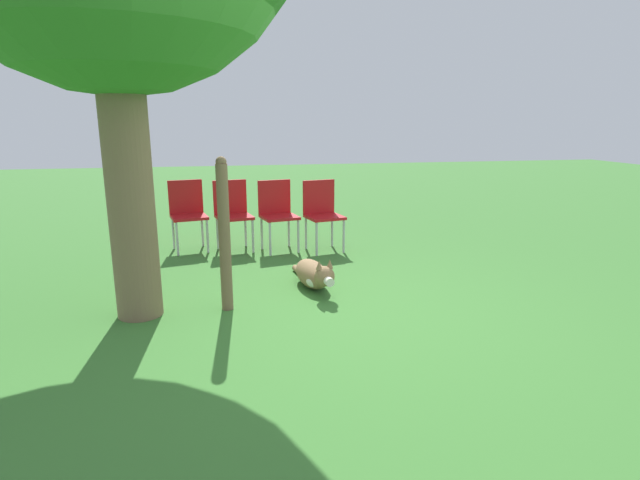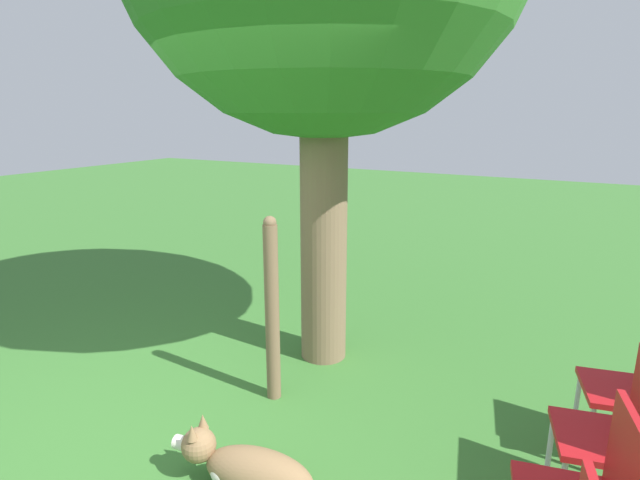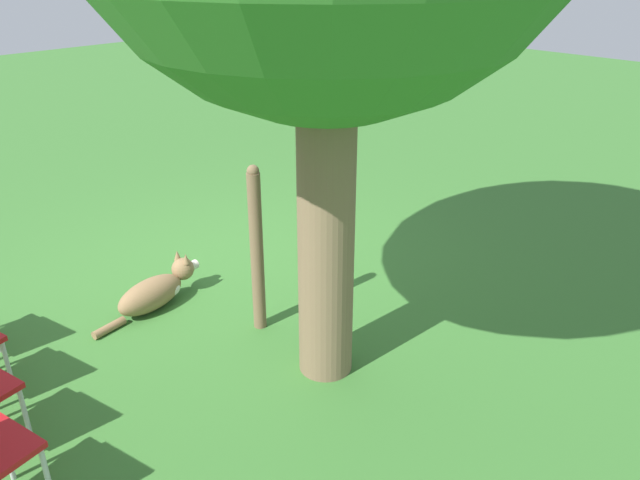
{
  "view_description": "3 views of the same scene",
  "coord_description": "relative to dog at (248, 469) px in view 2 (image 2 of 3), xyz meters",
  "views": [
    {
      "loc": [
        -4.02,
        0.73,
        1.68
      ],
      "look_at": [
        0.91,
        -0.25,
        0.46
      ],
      "focal_mm": 28.0,
      "sensor_mm": 36.0,
      "label": 1
    },
    {
      "loc": [
        2.22,
        -2.02,
        2.06
      ],
      "look_at": [
        0.33,
        1.44,
        1.05
      ],
      "focal_mm": 28.0,
      "sensor_mm": 36.0,
      "label": 2
    },
    {
      "loc": [
        3.04,
        4.1,
        2.82
      ],
      "look_at": [
        0.28,
        1.36,
        0.97
      ],
      "focal_mm": 35.0,
      "sensor_mm": 36.0,
      "label": 3
    }
  ],
  "objects": [
    {
      "name": "ground_plane",
      "position": [
        -0.74,
        0.15,
        -0.14
      ],
      "size": [
        30.0,
        30.0,
        0.0
      ],
      "primitive_type": "plane",
      "color": "#38702D"
    },
    {
      "name": "dog",
      "position": [
        0.0,
        0.0,
        0.0
      ],
      "size": [
        1.12,
        0.37,
        0.38
      ],
      "rotation": [
        0.0,
        0.0,
        3.29
      ],
      "color": "olive",
      "rests_on": "ground_plane"
    },
    {
      "name": "fence_post",
      "position": [
        -0.41,
        0.87,
        0.55
      ],
      "size": [
        0.1,
        0.1,
        1.38
      ],
      "color": "brown",
      "rests_on": "ground_plane"
    },
    {
      "name": "red_chair_2",
      "position": [
        1.75,
        0.75,
        0.38
      ],
      "size": [
        0.5,
        0.52,
        0.91
      ],
      "rotation": [
        0.0,
        0.0,
        3.35
      ],
      "color": "#B21419",
      "rests_on": "ground_plane"
    },
    {
      "name": "red_chair_3",
      "position": [
        1.87,
        1.33,
        0.38
      ],
      "size": [
        0.5,
        0.52,
        0.91
      ],
      "rotation": [
        0.0,
        0.0,
        3.35
      ],
      "color": "#B21419",
      "rests_on": "ground_plane"
    }
  ]
}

